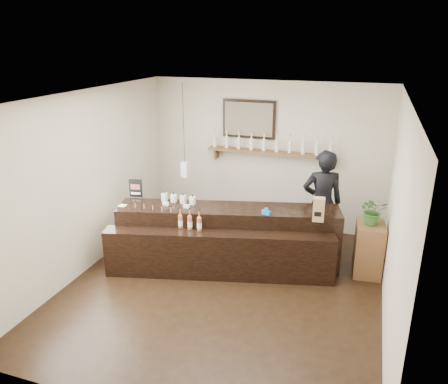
% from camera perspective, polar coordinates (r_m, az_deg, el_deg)
% --- Properties ---
extents(ground, '(5.00, 5.00, 0.00)m').
position_cam_1_polar(ground, '(6.70, 0.02, -12.16)').
color(ground, black).
rests_on(ground, ground).
extents(room_shell, '(5.00, 5.00, 5.00)m').
position_cam_1_polar(room_shell, '(5.98, 0.02, 1.85)').
color(room_shell, beige).
rests_on(room_shell, ground).
extents(back_wall_decor, '(2.66, 0.96, 1.69)m').
position_cam_1_polar(back_wall_decor, '(8.21, 4.34, 7.10)').
color(back_wall_decor, brown).
rests_on(back_wall_decor, ground).
extents(counter, '(3.56, 1.77, 1.15)m').
position_cam_1_polar(counter, '(7.00, 0.16, -6.37)').
color(counter, black).
rests_on(counter, ground).
extents(promo_sign, '(0.22, 0.06, 0.31)m').
position_cam_1_polar(promo_sign, '(7.46, -11.46, 0.49)').
color(promo_sign, black).
rests_on(promo_sign, counter).
extents(paper_bag, '(0.18, 0.14, 0.36)m').
position_cam_1_polar(paper_bag, '(6.49, 12.26, -2.24)').
color(paper_bag, '#9B794B').
rests_on(paper_bag, counter).
extents(tape_dispenser, '(0.14, 0.08, 0.11)m').
position_cam_1_polar(tape_dispenser, '(6.65, 5.51, -2.60)').
color(tape_dispenser, '#196BB5').
rests_on(tape_dispenser, counter).
extents(side_cabinet, '(0.46, 0.61, 0.83)m').
position_cam_1_polar(side_cabinet, '(7.21, 18.35, -7.04)').
color(side_cabinet, brown).
rests_on(side_cabinet, ground).
extents(potted_plant, '(0.49, 0.46, 0.44)m').
position_cam_1_polar(potted_plant, '(6.96, 18.90, -2.32)').
color(potted_plant, '#316227').
rests_on(potted_plant, side_cabinet).
extents(shopkeeper, '(0.87, 0.70, 2.07)m').
position_cam_1_polar(shopkeeper, '(7.41, 12.73, -0.59)').
color(shopkeeper, black).
rests_on(shopkeeper, ground).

